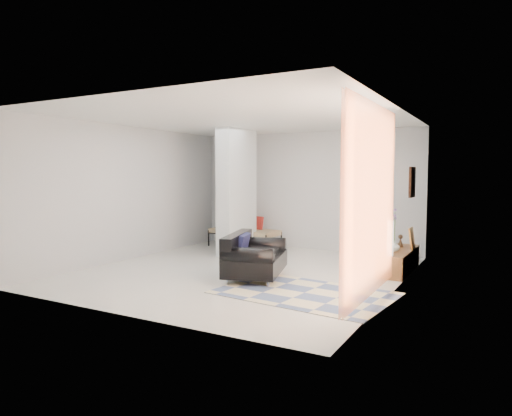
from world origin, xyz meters
The scene contains 17 objects.
floor centered at (0.00, 0.00, 0.00)m, with size 6.00×6.00×0.00m, color white.
ceiling centered at (0.00, 0.00, 2.80)m, with size 6.00×6.00×0.00m, color white.
wall_back centered at (0.00, 3.00, 1.40)m, with size 6.00×6.00×0.00m, color silver.
wall_front centered at (0.00, -3.00, 1.40)m, with size 6.00×6.00×0.00m, color silver.
wall_left centered at (-2.75, 0.00, 1.40)m, with size 6.00×6.00×0.00m, color silver.
wall_right centered at (2.75, 0.00, 1.40)m, with size 6.00×6.00×0.00m, color silver.
partition_column centered at (-1.10, 1.60, 1.40)m, with size 0.35×1.20×2.80m, color silver.
hallway_door centered at (-2.10, 2.96, 1.02)m, with size 0.85×0.06×2.04m, color silver.
curtain centered at (2.67, -1.15, 1.45)m, with size 2.55×2.55×0.00m, color #FF7E43.
wall_art centered at (2.72, 1.40, 1.65)m, with size 0.04×0.45×0.55m, color black.
media_console centered at (2.52, 1.40, 0.21)m, with size 0.45×1.66×0.80m.
loveseat centered at (0.38, -0.32, 0.36)m, with size 1.26×1.68×0.76m.
daybed centered at (-1.42, 2.48, 0.42)m, with size 1.78×0.87×0.77m.
area_rug centered at (1.60, -0.90, 0.01)m, with size 2.53×1.69×0.01m, color beige.
cylinder_lamp centered at (2.50, 0.72, 0.70)m, with size 0.11×0.11×0.60m, color white.
bronze_figurine centered at (2.47, 1.75, 0.52)m, with size 0.12×0.12×0.24m, color #302215, non-canonical shape.
vase centered at (2.47, 1.21, 0.50)m, with size 0.19×0.19×0.20m, color white.
Camera 1 is at (4.21, -7.17, 1.79)m, focal length 32.00 mm.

